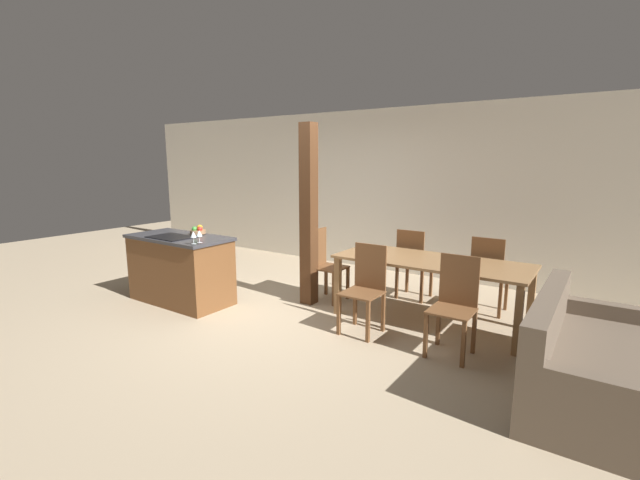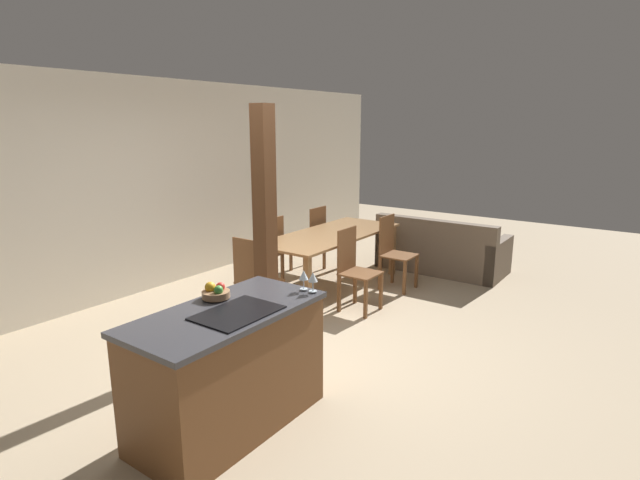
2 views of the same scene
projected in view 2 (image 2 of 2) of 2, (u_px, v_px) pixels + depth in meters
ground_plane at (301, 350)px, 4.82m from camera, size 16.00×16.00×0.00m
wall_back at (120, 189)px, 6.07m from camera, size 11.20×0.08×2.70m
kitchen_island at (229, 369)px, 3.52m from camera, size 1.42×0.70×0.90m
fruit_bowl at (216, 292)px, 3.63m from camera, size 0.20×0.20×0.11m
wine_glass_near at (313, 277)px, 3.74m from camera, size 0.07×0.07×0.15m
wine_glass_middle at (304, 275)px, 3.79m from camera, size 0.07×0.07×0.15m
dining_table at (331, 240)px, 6.49m from camera, size 2.16×0.89×0.74m
dining_chair_near_left at (355, 268)px, 5.77m from camera, size 0.40×0.40×0.96m
dining_chair_near_right at (394, 251)px, 6.54m from camera, size 0.40×0.40×0.96m
dining_chair_far_left at (268, 251)px, 6.52m from camera, size 0.40×0.40×0.96m
dining_chair_far_right at (312, 238)px, 7.29m from camera, size 0.40×0.40×0.96m
dining_chair_head_end at (255, 279)px, 5.37m from camera, size 0.40×0.40×0.96m
couch at (441, 252)px, 7.37m from camera, size 0.87×1.79×0.81m
timber_post at (265, 223)px, 5.01m from camera, size 0.18×0.18×2.32m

